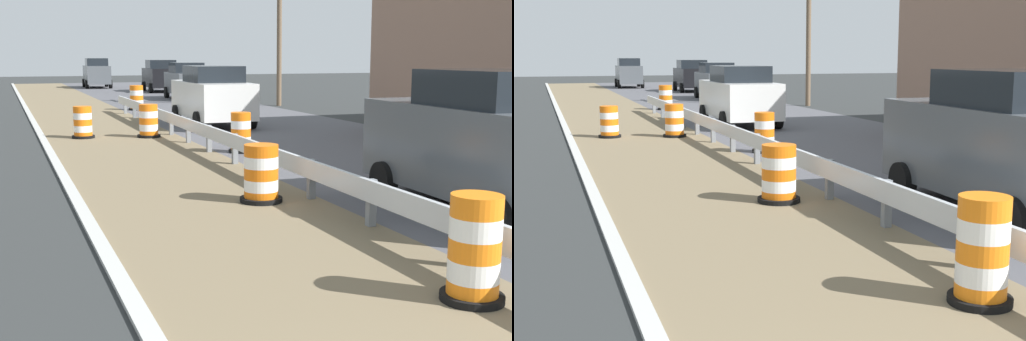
# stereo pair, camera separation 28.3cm
# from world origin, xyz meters

# --- Properties ---
(traffic_barrel_nearest) EXTENTS (0.65, 0.65, 1.11)m
(traffic_barrel_nearest) POSITION_xyz_m (1.96, 4.13, 0.50)
(traffic_barrel_nearest) COLOR orange
(traffic_barrel_nearest) RESTS_ON ground
(traffic_barrel_close) EXTENTS (0.73, 0.73, 0.99)m
(traffic_barrel_close) POSITION_xyz_m (1.66, 9.28, 0.44)
(traffic_barrel_close) COLOR orange
(traffic_barrel_close) RESTS_ON ground
(traffic_barrel_mid) EXTENTS (0.64, 0.64, 1.03)m
(traffic_barrel_mid) POSITION_xyz_m (3.31, 14.95, 0.46)
(traffic_barrel_mid) COLOR orange
(traffic_barrel_mid) RESTS_ON ground
(traffic_barrel_far) EXTENTS (0.68, 0.68, 0.96)m
(traffic_barrel_far) POSITION_xyz_m (-0.13, 19.46, 0.43)
(traffic_barrel_far) COLOR orange
(traffic_barrel_far) RESTS_ON ground
(traffic_barrel_farther) EXTENTS (0.70, 0.70, 1.00)m
(traffic_barrel_farther) POSITION_xyz_m (1.77, 18.97, 0.45)
(traffic_barrel_farther) COLOR orange
(traffic_barrel_farther) RESTS_ON ground
(traffic_barrel_farthest) EXTENTS (0.74, 0.74, 1.11)m
(traffic_barrel_farthest) POSITION_xyz_m (3.38, 29.21, 0.50)
(traffic_barrel_farthest) COLOR orange
(traffic_barrel_farthest) RESTS_ON ground
(car_lead_near_lane) EXTENTS (2.16, 4.70, 2.10)m
(car_lead_near_lane) POSITION_xyz_m (4.62, 21.66, 1.05)
(car_lead_near_lane) COLOR silver
(car_lead_near_lane) RESTS_ON ground
(car_trailing_near_lane) EXTENTS (2.17, 4.29, 2.03)m
(car_trailing_near_lane) POSITION_xyz_m (7.51, 35.79, 1.02)
(car_trailing_near_lane) COLOR #4C5156
(car_trailing_near_lane) RESTS_ON ground
(car_lead_far_lane) EXTENTS (2.04, 4.60, 2.26)m
(car_lead_far_lane) POSITION_xyz_m (4.62, 7.29, 1.13)
(car_lead_far_lane) COLOR #4C5156
(car_lead_far_lane) RESTS_ON ground
(car_mid_far_lane) EXTENTS (2.30, 4.37, 2.12)m
(car_mid_far_lane) POSITION_xyz_m (7.89, 43.83, 1.06)
(car_mid_far_lane) COLOR black
(car_mid_far_lane) RESTS_ON ground
(car_trailing_far_lane) EXTENTS (2.04, 4.11, 2.20)m
(car_trailing_far_lane) POSITION_xyz_m (4.56, 50.86, 1.10)
(car_trailing_far_lane) COLOR #4C5156
(car_trailing_far_lane) RESTS_ON ground
(utility_pole_mid) EXTENTS (0.24, 1.80, 7.94)m
(utility_pole_mid) POSITION_xyz_m (10.39, 29.28, 4.13)
(utility_pole_mid) COLOR brown
(utility_pole_mid) RESTS_ON ground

